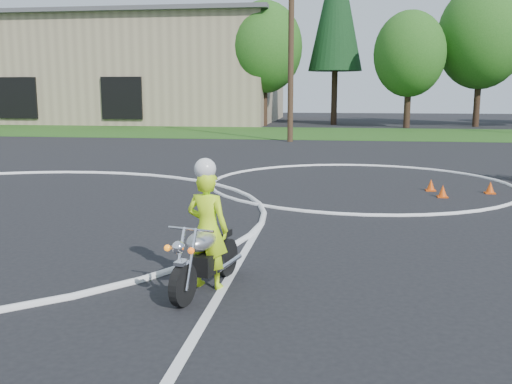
# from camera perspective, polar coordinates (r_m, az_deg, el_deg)

# --- Properties ---
(grass_strip) EXTENTS (120.00, 10.00, 0.02)m
(grass_strip) POSITION_cam_1_polar(r_m,az_deg,el_deg) (35.34, -3.88, 6.01)
(grass_strip) COLOR #1E4714
(grass_strip) RESTS_ON ground
(course_markings) EXTENTS (19.05, 19.05, 0.12)m
(course_markings) POSITION_cam_1_polar(r_m,az_deg,el_deg) (13.17, -15.38, -1.19)
(course_markings) COLOR silver
(course_markings) RESTS_ON ground
(primary_motorcycle) EXTENTS (0.73, 1.70, 0.90)m
(primary_motorcycle) POSITION_cam_1_polar(r_m,az_deg,el_deg) (7.23, -5.11, -6.49)
(primary_motorcycle) COLOR black
(primary_motorcycle) RESTS_ON ground
(rider_primary_grp) EXTENTS (0.63, 0.49, 1.68)m
(rider_primary_grp) POSITION_cam_1_polar(r_m,az_deg,el_deg) (7.26, -4.88, -3.39)
(rider_primary_grp) COLOR #C1F519
(rider_primary_grp) RESTS_ON ground
(traffic_cones) EXTENTS (14.38, 12.14, 0.30)m
(traffic_cones) POSITION_cam_1_polar(r_m,az_deg,el_deg) (11.57, -2.16, -1.70)
(traffic_cones) COLOR #D5460B
(traffic_cones) RESTS_ON ground
(warehouse) EXTENTS (41.00, 17.00, 8.30)m
(warehouse) POSITION_cam_1_polar(r_m,az_deg,el_deg) (53.86, -20.30, 11.22)
(warehouse) COLOR tan
(warehouse) RESTS_ON ground
(treeline) EXTENTS (38.20, 8.10, 14.52)m
(treeline) POSITION_cam_1_polar(r_m,az_deg,el_deg) (42.91, 18.79, 15.06)
(treeline) COLOR #382619
(treeline) RESTS_ON ground
(utility_poles) EXTENTS (41.60, 1.12, 10.00)m
(utility_poles) POSITION_cam_1_polar(r_m,az_deg,el_deg) (28.69, 3.53, 15.45)
(utility_poles) COLOR #473321
(utility_poles) RESTS_ON ground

